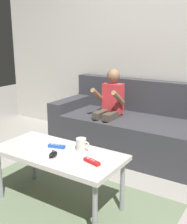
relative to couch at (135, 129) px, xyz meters
name	(u,v)px	position (x,y,z in m)	size (l,w,h in m)	color
ground_plane	(71,215)	(0.11, -1.38, -0.29)	(9.81, 9.81, 0.00)	#9E998E
wall_back	(162,42)	(0.11, 0.40, 0.96)	(4.90, 0.05, 2.50)	beige
couch	(135,129)	(0.00, 0.00, 0.00)	(1.86, 0.80, 0.81)	#38383D
person_seated_on_couch	(109,106)	(-0.25, -0.17, 0.27)	(0.31, 0.38, 0.96)	#4C4238
coffee_table	(58,157)	(-0.05, -1.31, 0.13)	(1.03, 0.49, 0.46)	beige
area_rug	(60,203)	(-0.05, -1.31, -0.28)	(1.77, 1.09, 0.01)	#6B7A5B
game_remote_blue_near_edge	(57,146)	(-0.11, -1.25, 0.18)	(0.14, 0.07, 0.03)	blue
nunchuk_black	(53,154)	(-0.02, -1.40, 0.19)	(0.06, 0.09, 0.05)	black
game_remote_red_far_corner	(92,161)	(0.28, -1.34, 0.18)	(0.14, 0.07, 0.03)	red
coffee_mug	(81,144)	(0.08, -1.18, 0.22)	(0.12, 0.08, 0.09)	silver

